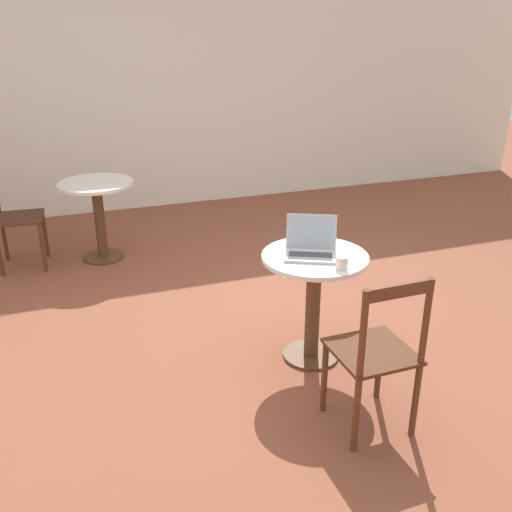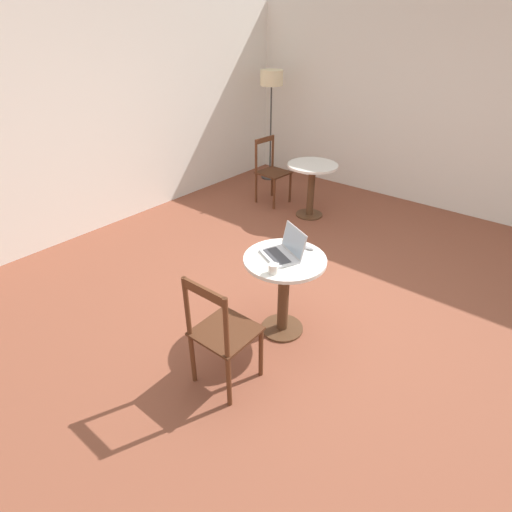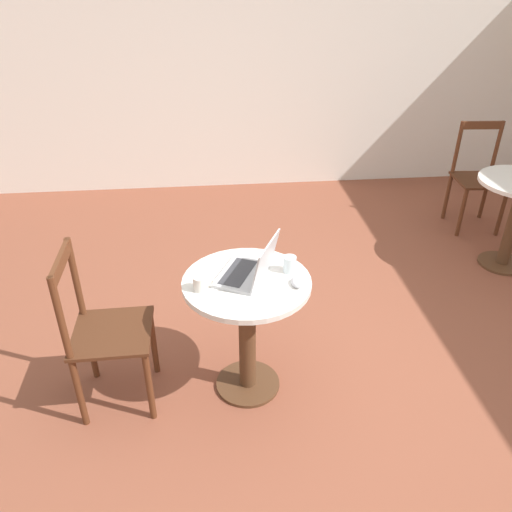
% 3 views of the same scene
% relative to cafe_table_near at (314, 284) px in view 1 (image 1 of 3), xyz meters
% --- Properties ---
extents(ground_plane, '(16.00, 16.00, 0.00)m').
position_rel_cafe_table_near_xyz_m(ground_plane, '(0.46, -0.10, -0.54)').
color(ground_plane, brown).
extents(wall_side, '(0.06, 9.40, 2.70)m').
position_rel_cafe_table_near_xyz_m(wall_side, '(3.69, -0.10, 0.81)').
color(wall_side, white).
rests_on(wall_side, ground_plane).
extents(cafe_table_near, '(0.68, 0.68, 0.75)m').
position_rel_cafe_table_near_xyz_m(cafe_table_near, '(0.00, 0.00, 0.00)').
color(cafe_table_near, '#51331E').
rests_on(cafe_table_near, ground_plane).
extents(cafe_table_mid, '(0.68, 0.68, 0.75)m').
position_rel_cafe_table_near_xyz_m(cafe_table_mid, '(2.22, 1.15, 0.00)').
color(cafe_table_mid, '#51331E').
rests_on(cafe_table_mid, ground_plane).
extents(chair_near_left, '(0.42, 0.42, 0.95)m').
position_rel_cafe_table_near_xyz_m(chair_near_left, '(-0.77, -0.01, -0.07)').
color(chair_near_left, '#562D19').
rests_on(chair_near_left, ground_plane).
extents(chair_mid_back, '(0.44, 0.44, 0.95)m').
position_rel_cafe_table_near_xyz_m(chair_mid_back, '(2.28, 1.89, -0.07)').
color(chair_mid_back, '#562D19').
rests_on(chair_mid_back, ground_plane).
extents(laptop, '(0.38, 0.40, 0.23)m').
position_rel_cafe_table_near_xyz_m(laptop, '(0.02, 0.02, 0.25)').
color(laptop, '#B7B7BC').
rests_on(laptop, cafe_table_near).
extents(mouse, '(0.06, 0.10, 0.03)m').
position_rel_cafe_table_near_xyz_m(mouse, '(0.25, -0.07, 0.22)').
color(mouse, '#B7B7BC').
rests_on(mouse, cafe_table_near).
extents(mug, '(0.11, 0.07, 0.08)m').
position_rel_cafe_table_near_xyz_m(mug, '(-0.24, -0.06, 0.24)').
color(mug, silver).
rests_on(mug, cafe_table_near).
extents(drinking_glass, '(0.07, 0.07, 0.09)m').
position_rel_cafe_table_near_xyz_m(drinking_glass, '(0.24, 0.06, 0.25)').
color(drinking_glass, silver).
rests_on(drinking_glass, cafe_table_near).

